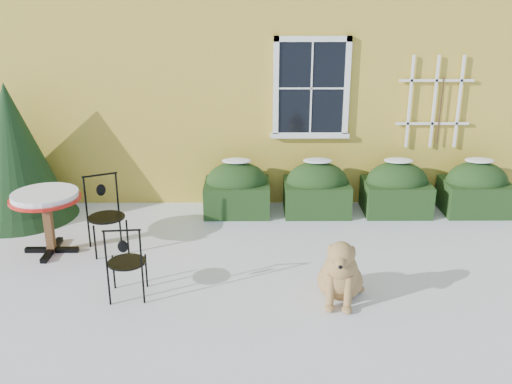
{
  "coord_description": "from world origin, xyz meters",
  "views": [
    {
      "loc": [
        -0.05,
        -6.21,
        3.45
      ],
      "look_at": [
        0.0,
        1.0,
        0.9
      ],
      "focal_mm": 40.0,
      "sensor_mm": 36.0,
      "label": 1
    }
  ],
  "objects_px": {
    "bistro_table": "(46,203)",
    "patio_chair_near": "(126,261)",
    "dog": "(340,274)",
    "evergreen_shrub": "(15,165)",
    "patio_chair_far": "(106,214)"
  },
  "relations": [
    {
      "from": "patio_chair_near",
      "to": "dog",
      "type": "relative_size",
      "value": 1.02
    },
    {
      "from": "patio_chair_near",
      "to": "bistro_table",
      "type": "bearing_deg",
      "value": -48.26
    },
    {
      "from": "evergreen_shrub",
      "to": "patio_chair_near",
      "type": "relative_size",
      "value": 2.3
    },
    {
      "from": "evergreen_shrub",
      "to": "dog",
      "type": "relative_size",
      "value": 2.35
    },
    {
      "from": "evergreen_shrub",
      "to": "bistro_table",
      "type": "height_order",
      "value": "evergreen_shrub"
    },
    {
      "from": "patio_chair_near",
      "to": "patio_chair_far",
      "type": "xyz_separation_m",
      "value": [
        -0.56,
        1.35,
        0.06
      ]
    },
    {
      "from": "evergreen_shrub",
      "to": "patio_chair_near",
      "type": "distance_m",
      "value": 3.47
    },
    {
      "from": "bistro_table",
      "to": "dog",
      "type": "relative_size",
      "value": 1.03
    },
    {
      "from": "evergreen_shrub",
      "to": "patio_chair_near",
      "type": "height_order",
      "value": "evergreen_shrub"
    },
    {
      "from": "evergreen_shrub",
      "to": "patio_chair_far",
      "type": "xyz_separation_m",
      "value": [
        1.69,
        -1.24,
        -0.34
      ]
    },
    {
      "from": "bistro_table",
      "to": "dog",
      "type": "height_order",
      "value": "bistro_table"
    },
    {
      "from": "bistro_table",
      "to": "patio_chair_near",
      "type": "bearing_deg",
      "value": -43.25
    },
    {
      "from": "bistro_table",
      "to": "dog",
      "type": "bearing_deg",
      "value": -19.47
    },
    {
      "from": "evergreen_shrub",
      "to": "dog",
      "type": "distance_m",
      "value": 5.49
    },
    {
      "from": "bistro_table",
      "to": "dog",
      "type": "xyz_separation_m",
      "value": [
        3.83,
        -1.35,
        -0.39
      ]
    }
  ]
}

